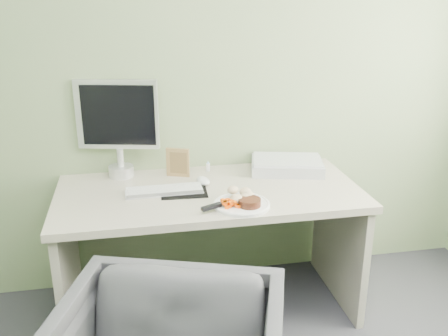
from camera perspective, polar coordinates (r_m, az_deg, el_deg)
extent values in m
plane|color=gray|center=(2.84, -3.07, 12.06)|extent=(3.50, 0.00, 3.50)
cube|color=#AFA493|center=(2.65, -1.69, -2.91)|extent=(1.60, 0.75, 0.04)
cube|color=#9D9786|center=(2.81, -17.39, -10.80)|extent=(0.04, 0.70, 0.69)
cube|color=#9D9786|center=(3.01, 12.98, -8.20)|extent=(0.04, 0.70, 0.69)
cylinder|color=white|center=(2.44, 2.04, -4.21)|extent=(0.28, 0.28, 0.01)
cylinder|color=black|center=(2.41, 2.92, -3.94)|extent=(0.12, 0.12, 0.04)
ellipsoid|color=#AA7C52|center=(2.46, 2.33, -2.94)|extent=(0.15, 0.13, 0.07)
cube|color=#FF5305|center=(2.40, 0.76, -3.85)|extent=(0.09, 0.08, 0.05)
cube|color=silver|center=(2.45, 1.30, -3.71)|extent=(0.16, 0.09, 0.01)
cube|color=black|center=(2.37, -1.45, -4.46)|extent=(0.11, 0.07, 0.02)
cube|color=black|center=(2.63, -4.62, -2.63)|extent=(0.25, 0.22, 0.00)
cube|color=white|center=(2.62, -6.85, -2.51)|extent=(0.39, 0.12, 0.02)
ellipsoid|color=white|center=(2.71, -2.40, -1.48)|extent=(0.09, 0.12, 0.04)
cube|color=#A97C4E|center=(2.81, -5.30, 0.64)|extent=(0.13, 0.06, 0.16)
cylinder|color=white|center=(2.90, -1.83, 0.09)|extent=(0.02, 0.02, 0.05)
cone|color=#94C3EC|center=(2.89, -1.84, 0.68)|extent=(0.02, 0.02, 0.02)
cube|color=#B8BBC0|center=(2.92, 7.20, 0.25)|extent=(0.46, 0.36, 0.06)
cylinder|color=silver|center=(2.88, -11.66, -0.36)|extent=(0.14, 0.14, 0.06)
cylinder|color=silver|center=(2.85, -11.77, 1.16)|extent=(0.04, 0.04, 0.10)
cube|color=silver|center=(2.81, -12.11, 6.00)|extent=(0.45, 0.14, 0.38)
cube|color=black|center=(2.79, -12.12, 5.89)|extent=(0.39, 0.10, 0.33)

